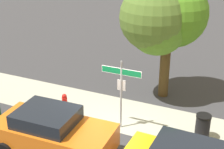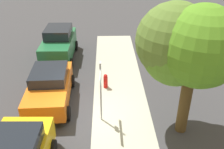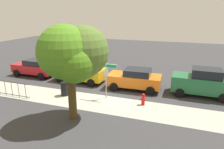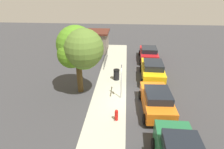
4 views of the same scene
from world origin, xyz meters
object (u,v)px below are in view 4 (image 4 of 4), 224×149
(car_orange, at_px, (157,100))
(utility_shed, at_px, (97,41))
(shade_tree, at_px, (80,49))
(fire_hydrant, at_px, (116,115))
(street_sign, at_px, (121,75))
(car_yellow, at_px, (152,70))
(car_red, at_px, (149,53))
(trash_bin, at_px, (116,75))

(car_orange, distance_m, utility_shed, 13.79)
(shade_tree, relative_size, fire_hydrant, 6.70)
(street_sign, relative_size, car_orange, 0.67)
(shade_tree, distance_m, car_orange, 6.44)
(car_yellow, bearing_deg, shade_tree, 117.62)
(car_orange, relative_size, car_red, 0.99)
(trash_bin, bearing_deg, shade_tree, 133.84)
(fire_hydrant, height_order, trash_bin, trash_bin)
(street_sign, relative_size, utility_shed, 0.82)
(street_sign, xyz_separation_m, fire_hydrant, (-2.63, 0.20, -1.50))
(shade_tree, height_order, car_orange, shade_tree)
(shade_tree, xyz_separation_m, car_yellow, (2.81, -5.75, -2.73))
(fire_hydrant, distance_m, trash_bin, 5.62)
(utility_shed, height_order, trash_bin, utility_shed)
(utility_shed, distance_m, trash_bin, 8.61)
(utility_shed, relative_size, trash_bin, 3.43)
(car_orange, xyz_separation_m, car_yellow, (4.80, -0.30, 0.05))
(car_yellow, xyz_separation_m, car_red, (4.80, -0.16, -0.08))
(car_red, bearing_deg, car_orange, 178.75)
(fire_hydrant, bearing_deg, street_sign, -4.32)
(utility_shed, bearing_deg, car_red, -114.81)
(shade_tree, distance_m, trash_bin, 4.71)
(car_yellow, distance_m, utility_shed, 9.84)
(street_sign, height_order, car_red, street_sign)
(street_sign, bearing_deg, car_red, -19.37)
(street_sign, relative_size, fire_hydrant, 3.52)
(fire_hydrant, relative_size, trash_bin, 0.80)
(fire_hydrant, bearing_deg, utility_shed, 13.17)
(street_sign, xyz_separation_m, car_red, (8.16, -2.87, -1.08))
(car_red, distance_m, trash_bin, 6.18)
(car_orange, height_order, utility_shed, utility_shed)
(shade_tree, height_order, fire_hydrant, shade_tree)
(trash_bin, bearing_deg, car_yellow, -83.47)
(trash_bin, bearing_deg, street_sign, -170.53)
(street_sign, xyz_separation_m, car_yellow, (3.36, -2.71, -1.00))
(car_orange, relative_size, car_yellow, 0.94)
(car_orange, height_order, car_yellow, car_yellow)
(street_sign, xyz_separation_m, shade_tree, (0.54, 3.05, 1.73))
(car_red, bearing_deg, car_yellow, 179.57)
(shade_tree, relative_size, trash_bin, 5.33)
(street_sign, height_order, car_yellow, street_sign)
(car_red, height_order, utility_shed, utility_shed)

